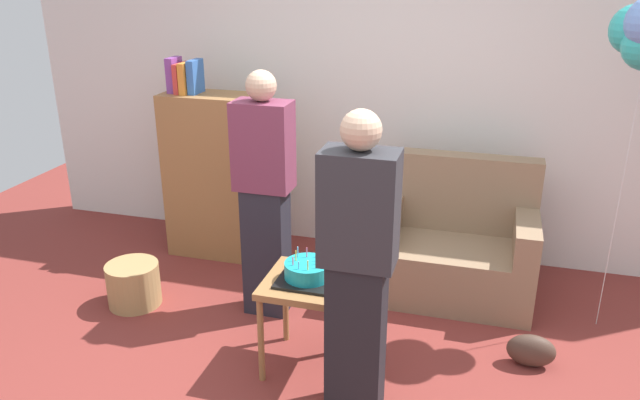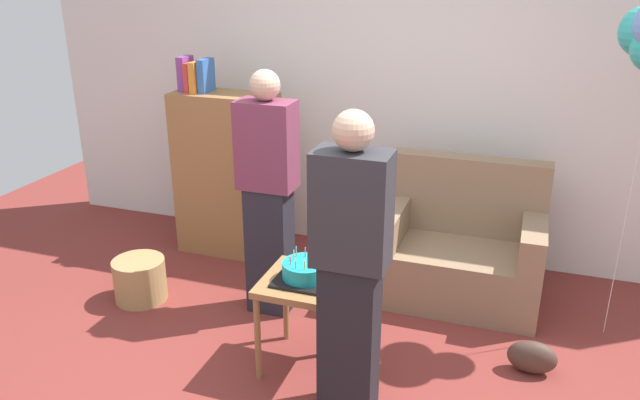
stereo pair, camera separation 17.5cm
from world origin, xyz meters
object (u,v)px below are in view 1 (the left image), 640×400
object	(u,v)px
birthday_cake	(308,272)
wicker_basket	(134,284)
couch	(454,247)
side_table	(308,293)
person_blowing_candles	(265,195)
handbag	(531,350)
person_holding_cake	(358,272)
bookshelf	(218,174)

from	to	relation	value
birthday_cake	wicker_basket	bearing A→B (deg)	166.18
couch	birthday_cake	xyz separation A→B (m)	(-0.73, -1.13, 0.27)
side_table	person_blowing_candles	size ratio (longest dim) A/B	0.35
handbag	couch	bearing A→B (deg)	124.09
couch	birthday_cake	world-z (taller)	couch
person_holding_cake	couch	bearing A→B (deg)	-92.43
couch	birthday_cake	distance (m)	1.38
person_blowing_candles	wicker_basket	distance (m)	1.16
wicker_basket	bookshelf	bearing A→B (deg)	75.97
side_table	person_blowing_candles	bearing A→B (deg)	130.46
bookshelf	wicker_basket	world-z (taller)	bookshelf
person_blowing_candles	wicker_basket	xyz separation A→B (m)	(-0.92, -0.19, -0.68)
birthday_cake	bookshelf	bearing A→B (deg)	131.68
wicker_basket	couch	bearing A→B (deg)	20.90
bookshelf	person_blowing_candles	distance (m)	1.02
couch	wicker_basket	distance (m)	2.25
birthday_cake	side_table	bearing A→B (deg)	2.24
wicker_basket	birthday_cake	bearing A→B (deg)	-13.82
side_table	handbag	size ratio (longest dim) A/B	2.02
person_blowing_candles	handbag	bearing A→B (deg)	16.20
side_table	person_blowing_candles	xyz separation A→B (m)	(-0.45, 0.52, 0.35)
bookshelf	person_blowing_candles	bearing A→B (deg)	-47.48
bookshelf	side_table	bearing A→B (deg)	-48.32
couch	person_blowing_candles	xyz separation A→B (m)	(-1.18, -0.61, 0.49)
birthday_cake	wicker_basket	xyz separation A→B (m)	(-1.36, 0.34, -0.46)
bookshelf	handbag	distance (m)	2.62
bookshelf	handbag	xyz separation A→B (m)	(2.39, -0.92, -0.57)
handbag	bookshelf	bearing A→B (deg)	159.01
bookshelf	handbag	bearing A→B (deg)	-20.99
birthday_cake	person_holding_cake	xyz separation A→B (m)	(0.36, -0.33, 0.22)
person_holding_cake	handbag	xyz separation A→B (m)	(0.90, 0.68, -0.73)
side_table	birthday_cake	world-z (taller)	birthday_cake
bookshelf	side_table	distance (m)	1.71
bookshelf	person_blowing_candles	xyz separation A→B (m)	(0.68, -0.75, 0.16)
person_blowing_candles	wicker_basket	bearing A→B (deg)	-146.55
person_holding_cake	birthday_cake	bearing A→B (deg)	-30.96
side_table	birthday_cake	bearing A→B (deg)	-177.76
birthday_cake	person_holding_cake	bearing A→B (deg)	-42.88
couch	person_holding_cake	bearing A→B (deg)	-104.35
birthday_cake	handbag	size ratio (longest dim) A/B	1.14
side_table	handbag	bearing A→B (deg)	15.63
person_holding_cake	wicker_basket	bearing A→B (deg)	-9.24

